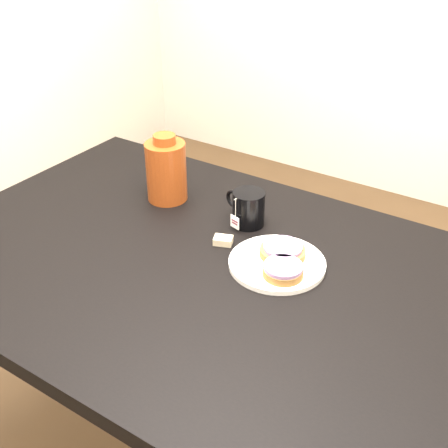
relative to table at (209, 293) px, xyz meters
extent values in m
cube|color=black|center=(0.00, 0.00, 0.06)|extent=(1.40, 0.90, 0.04)
cylinder|color=black|center=(-0.64, 0.39, -0.31)|extent=(0.06, 0.06, 0.71)
cylinder|color=white|center=(0.13, 0.08, 0.09)|extent=(0.22, 0.22, 0.01)
torus|color=white|center=(0.13, 0.08, 0.10)|extent=(0.22, 0.22, 0.01)
cylinder|color=brown|center=(0.13, 0.11, 0.10)|extent=(0.11, 0.11, 0.02)
cylinder|color=#A27DA8|center=(0.13, 0.11, 0.12)|extent=(0.09, 0.09, 0.01)
cylinder|color=brown|center=(0.17, 0.04, 0.10)|extent=(0.11, 0.11, 0.02)
cylinder|color=#A27DA8|center=(0.17, 0.04, 0.12)|extent=(0.10, 0.10, 0.01)
cylinder|color=black|center=(-0.02, 0.20, 0.13)|extent=(0.10, 0.10, 0.09)
cylinder|color=black|center=(-0.02, 0.20, 0.17)|extent=(0.07, 0.07, 0.00)
torus|color=black|center=(-0.07, 0.22, 0.13)|extent=(0.05, 0.02, 0.05)
cylinder|color=beige|center=(-0.03, 0.16, 0.15)|extent=(0.00, 0.00, 0.05)
cube|color=white|center=(-0.03, 0.16, 0.11)|extent=(0.03, 0.01, 0.03)
cube|color=#C6B793|center=(-0.02, 0.09, 0.09)|extent=(0.05, 0.05, 0.02)
cylinder|color=#62230C|center=(-0.27, 0.20, 0.17)|extent=(0.14, 0.14, 0.16)
cylinder|color=#62230C|center=(-0.27, 0.20, 0.26)|extent=(0.06, 0.06, 0.02)
camera|label=1|loc=(0.61, -0.86, 0.84)|focal=45.00mm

